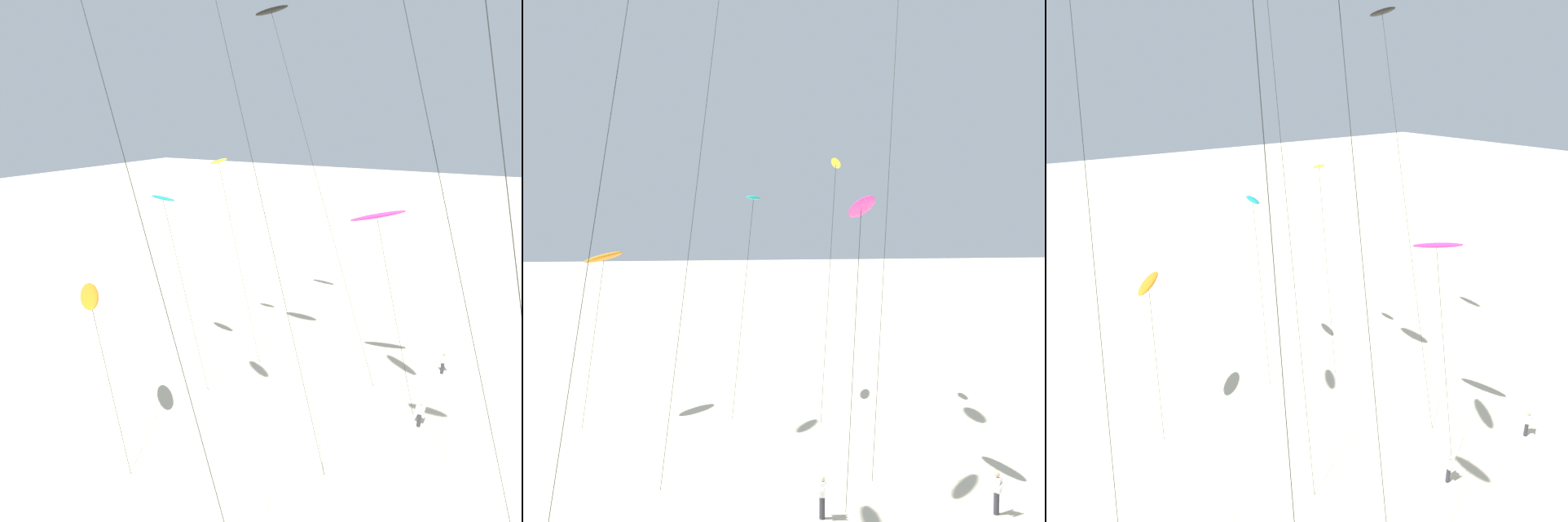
% 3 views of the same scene
% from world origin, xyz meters
% --- Properties ---
extents(kite_black, '(4.27, 11.25, 24.44)m').
position_xyz_m(kite_black, '(8.57, 18.48, 23.81)').
color(kite_black, black).
rests_on(kite_black, ground).
extents(kite_orange, '(2.48, 4.04, 9.40)m').
position_xyz_m(kite_orange, '(-7.68, 20.27, 8.92)').
color(kite_orange, orange).
rests_on(kite_orange, ground).
extents(kite_yellow, '(2.06, 5.10, 14.66)m').
position_xyz_m(kite_yellow, '(5.63, 21.17, 13.95)').
color(kite_yellow, yellow).
rests_on(kite_yellow, ground).
extents(kite_magenta, '(1.78, 5.15, 12.42)m').
position_xyz_m(kite_magenta, '(4.53, 9.36, 11.73)').
color(kite_magenta, '#D8339E').
rests_on(kite_magenta, ground).
extents(kite_teal, '(2.21, 5.38, 12.49)m').
position_xyz_m(kite_teal, '(0.87, 22.48, 12.17)').
color(kite_teal, teal).
rests_on(kite_teal, ground).
extents(kite_flyer_nearest, '(0.55, 0.58, 1.67)m').
position_xyz_m(kite_flyer_nearest, '(2.23, 5.42, 0.89)').
color(kite_flyer_nearest, '#33333D').
rests_on(kite_flyer_nearest, ground).
extents(kite_flyer_middle, '(0.71, 0.72, 1.67)m').
position_xyz_m(kite_flyer_middle, '(8.97, 5.04, 0.89)').
color(kite_flyer_middle, '#33333D').
rests_on(kite_flyer_middle, ground).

